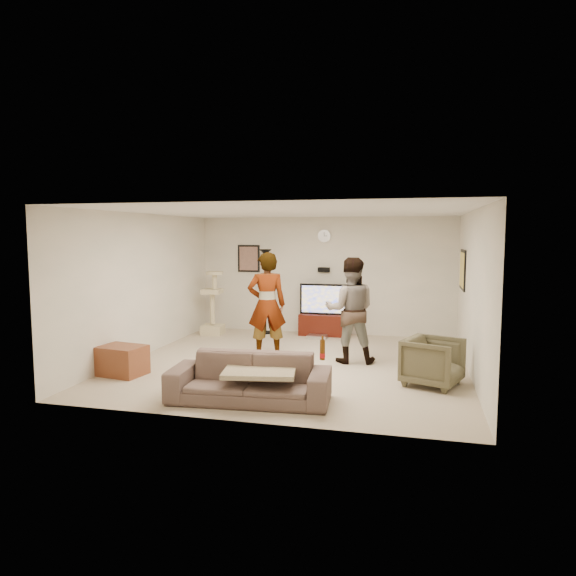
% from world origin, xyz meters
% --- Properties ---
extents(floor, '(5.50, 5.50, 0.02)m').
position_xyz_m(floor, '(0.00, 0.00, -0.01)').
color(floor, '#C1B195').
rests_on(floor, ground).
extents(ceiling, '(5.50, 5.50, 0.02)m').
position_xyz_m(ceiling, '(0.00, 0.00, 2.51)').
color(ceiling, white).
rests_on(ceiling, wall_back).
extents(wall_back, '(5.50, 0.04, 2.50)m').
position_xyz_m(wall_back, '(0.00, 2.75, 1.25)').
color(wall_back, beige).
rests_on(wall_back, floor).
extents(wall_front, '(5.50, 0.04, 2.50)m').
position_xyz_m(wall_front, '(0.00, -2.75, 1.25)').
color(wall_front, beige).
rests_on(wall_front, floor).
extents(wall_left, '(0.04, 5.50, 2.50)m').
position_xyz_m(wall_left, '(-2.75, 0.00, 1.25)').
color(wall_left, beige).
rests_on(wall_left, floor).
extents(wall_right, '(0.04, 5.50, 2.50)m').
position_xyz_m(wall_right, '(2.75, 0.00, 1.25)').
color(wall_right, beige).
rests_on(wall_right, floor).
extents(wall_clock, '(0.26, 0.04, 0.26)m').
position_xyz_m(wall_clock, '(0.00, 2.72, 2.10)').
color(wall_clock, white).
rests_on(wall_clock, wall_back).
extents(wall_speaker, '(0.25, 0.10, 0.10)m').
position_xyz_m(wall_speaker, '(0.00, 2.69, 1.38)').
color(wall_speaker, black).
rests_on(wall_speaker, wall_back).
extents(picture_back, '(0.42, 0.03, 0.52)m').
position_xyz_m(picture_back, '(-1.70, 2.73, 1.60)').
color(picture_back, brown).
rests_on(picture_back, wall_back).
extents(picture_right, '(0.03, 0.78, 0.62)m').
position_xyz_m(picture_right, '(2.73, 1.60, 1.50)').
color(picture_right, '#D6BD56').
rests_on(picture_right, wall_right).
extents(tv_stand, '(1.08, 0.45, 0.45)m').
position_xyz_m(tv_stand, '(0.07, 2.50, 0.23)').
color(tv_stand, '#3B0F08').
rests_on(tv_stand, floor).
extents(console_box, '(0.40, 0.30, 0.07)m').
position_xyz_m(console_box, '(-0.03, 2.11, 0.04)').
color(console_box, '#BCBCBF').
rests_on(console_box, floor).
extents(tv, '(1.08, 0.08, 0.64)m').
position_xyz_m(tv, '(0.07, 2.50, 0.77)').
color(tv, black).
rests_on(tv, tv_stand).
extents(tv_screen, '(1.00, 0.01, 0.57)m').
position_xyz_m(tv_screen, '(0.07, 2.46, 0.77)').
color(tv_screen, gold).
rests_on(tv_screen, tv).
extents(floor_lamp, '(0.32, 0.32, 1.81)m').
position_xyz_m(floor_lamp, '(-1.23, 2.43, 0.91)').
color(floor_lamp, black).
rests_on(floor_lamp, floor).
extents(cat_tree, '(0.47, 0.47, 1.36)m').
position_xyz_m(cat_tree, '(-2.29, 2.02, 0.68)').
color(cat_tree, beige).
rests_on(cat_tree, floor).
extents(person_left, '(0.78, 0.65, 1.83)m').
position_xyz_m(person_left, '(-0.59, 0.35, 0.92)').
color(person_left, '#ACACAC').
rests_on(person_left, floor).
extents(person_right, '(0.94, 0.79, 1.76)m').
position_xyz_m(person_right, '(0.87, 0.33, 0.88)').
color(person_right, teal).
rests_on(person_right, floor).
extents(sofa, '(2.11, 0.97, 0.60)m').
position_xyz_m(sofa, '(-0.12, -2.03, 0.30)').
color(sofa, brown).
rests_on(sofa, floor).
extents(throw_blanket, '(1.01, 0.85, 0.06)m').
position_xyz_m(throw_blanket, '(0.02, -2.03, 0.40)').
color(throw_blanket, tan).
rests_on(throw_blanket, sofa).
extents(beer_bottle, '(0.06, 0.06, 0.25)m').
position_xyz_m(beer_bottle, '(0.82, -2.03, 0.72)').
color(beer_bottle, '#542A05').
rests_on(beer_bottle, sofa).
extents(armchair, '(0.96, 0.95, 0.68)m').
position_xyz_m(armchair, '(2.18, -0.74, 0.34)').
color(armchair, '#4C4731').
rests_on(armchair, floor).
extents(side_table, '(0.74, 0.60, 0.45)m').
position_xyz_m(side_table, '(-2.40, -1.31, 0.22)').
color(side_table, brown).
rests_on(side_table, floor).
extents(toy_ball, '(0.07, 0.07, 0.07)m').
position_xyz_m(toy_ball, '(-0.74, -0.47, 0.03)').
color(toy_ball, '#15619C').
rests_on(toy_ball, floor).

